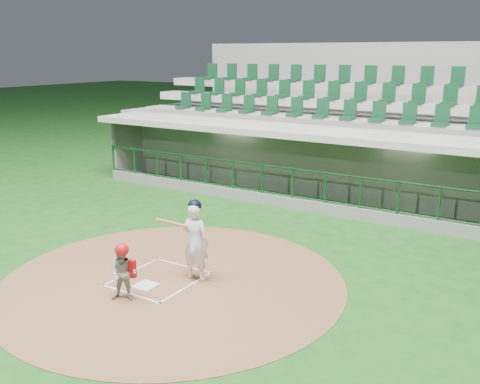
% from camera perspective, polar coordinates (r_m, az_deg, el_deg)
% --- Properties ---
extents(ground, '(120.00, 120.00, 0.00)m').
position_cam_1_polar(ground, '(11.76, -7.71, -8.74)').
color(ground, '#154714').
rests_on(ground, ground).
extents(dirt_circle, '(7.20, 7.20, 0.01)m').
position_cam_1_polar(dirt_circle, '(11.44, -7.18, -9.38)').
color(dirt_circle, brown).
rests_on(dirt_circle, ground).
extents(home_plate, '(0.43, 0.43, 0.02)m').
position_cam_1_polar(home_plate, '(11.27, -10.01, -9.79)').
color(home_plate, silver).
rests_on(home_plate, dirt_circle).
extents(batter_box_chalk, '(1.55, 1.80, 0.01)m').
position_cam_1_polar(batter_box_chalk, '(11.54, -8.67, -9.15)').
color(batter_box_chalk, silver).
rests_on(batter_box_chalk, ground).
extents(dugout_structure, '(16.40, 3.70, 3.00)m').
position_cam_1_polar(dugout_structure, '(17.93, 8.16, 2.66)').
color(dugout_structure, slate).
rests_on(dugout_structure, ground).
extents(seating_deck, '(17.00, 6.72, 5.15)m').
position_cam_1_polar(seating_deck, '(20.63, 11.86, 5.37)').
color(seating_deck, gray).
rests_on(seating_deck, ground).
extents(batter, '(0.85, 0.86, 1.74)m').
position_cam_1_polar(batter, '(11.14, -4.79, -5.11)').
color(batter, white).
rests_on(batter, dirt_circle).
extents(catcher, '(0.65, 0.59, 1.16)m').
position_cam_1_polar(catcher, '(10.55, -12.33, -8.32)').
color(catcher, gray).
rests_on(catcher, dirt_circle).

